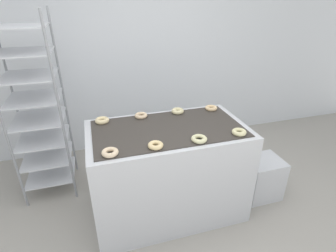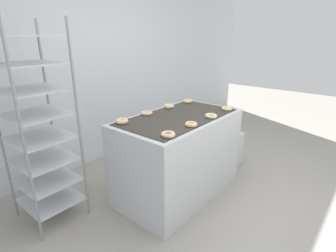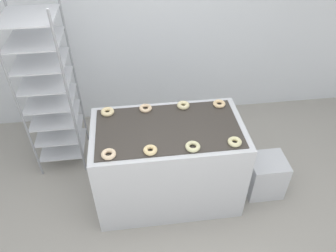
# 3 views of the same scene
# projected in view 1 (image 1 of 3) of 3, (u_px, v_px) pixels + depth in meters

# --- Properties ---
(wall_back) EXTENTS (8.00, 0.05, 2.80)m
(wall_back) POSITION_uv_depth(u_px,v_px,m) (135.00, 45.00, 3.36)
(wall_back) COLOR silver
(wall_back) RESTS_ON ground_plane
(fryer_machine) EXTENTS (1.41, 0.79, 0.93)m
(fryer_machine) POSITION_uv_depth(u_px,v_px,m) (168.00, 171.00, 2.50)
(fryer_machine) COLOR silver
(fryer_machine) RESTS_ON ground_plane
(baking_rack_cart) EXTENTS (0.51, 0.55, 1.89)m
(baking_rack_cart) POSITION_uv_depth(u_px,v_px,m) (37.00, 109.00, 2.60)
(baking_rack_cart) COLOR gray
(baking_rack_cart) RESTS_ON ground_plane
(glaze_bin) EXTENTS (0.38, 0.34, 0.45)m
(glaze_bin) POSITION_uv_depth(u_px,v_px,m) (261.00, 178.00, 2.80)
(glaze_bin) COLOR silver
(glaze_bin) RESTS_ON ground_plane
(donut_near_left) EXTENTS (0.12, 0.12, 0.04)m
(donut_near_left) POSITION_uv_depth(u_px,v_px,m) (110.00, 152.00, 1.90)
(donut_near_left) COLOR beige
(donut_near_left) RESTS_ON fryer_machine
(donut_near_midleft) EXTENTS (0.12, 0.12, 0.04)m
(donut_near_midleft) POSITION_uv_depth(u_px,v_px,m) (156.00, 145.00, 2.00)
(donut_near_midleft) COLOR beige
(donut_near_midleft) RESTS_ON fryer_machine
(donut_near_midright) EXTENTS (0.13, 0.13, 0.04)m
(donut_near_midright) POSITION_uv_depth(u_px,v_px,m) (199.00, 139.00, 2.09)
(donut_near_midright) COLOR beige
(donut_near_midright) RESTS_ON fryer_machine
(donut_near_right) EXTENTS (0.12, 0.12, 0.04)m
(donut_near_right) POSITION_uv_depth(u_px,v_px,m) (239.00, 132.00, 2.19)
(donut_near_right) COLOR beige
(donut_near_right) RESTS_ON fryer_machine
(donut_far_left) EXTENTS (0.13, 0.13, 0.04)m
(donut_far_left) POSITION_uv_depth(u_px,v_px,m) (102.00, 120.00, 2.39)
(donut_far_left) COLOR beige
(donut_far_left) RESTS_ON fryer_machine
(donut_far_midleft) EXTENTS (0.12, 0.12, 0.04)m
(donut_far_midleft) POSITION_uv_depth(u_px,v_px,m) (141.00, 115.00, 2.50)
(donut_far_midleft) COLOR beige
(donut_far_midleft) RESTS_ON fryer_machine
(donut_far_midright) EXTENTS (0.12, 0.12, 0.04)m
(donut_far_midright) POSITION_uv_depth(u_px,v_px,m) (178.00, 111.00, 2.59)
(donut_far_midright) COLOR beige
(donut_far_midright) RESTS_ON fryer_machine
(donut_far_right) EXTENTS (0.12, 0.12, 0.04)m
(donut_far_right) POSITION_uv_depth(u_px,v_px,m) (211.00, 108.00, 2.67)
(donut_far_right) COLOR beige
(donut_far_right) RESTS_ON fryer_machine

